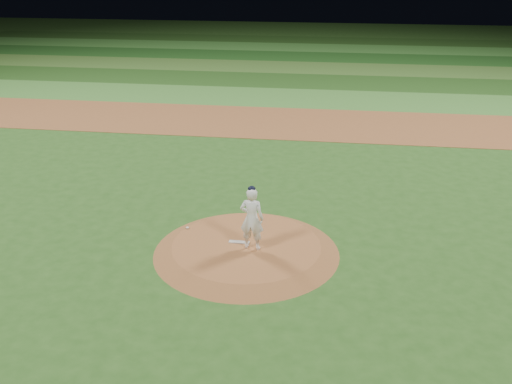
{
  "coord_description": "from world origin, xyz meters",
  "views": [
    {
      "loc": [
        2.4,
        -14.71,
        8.23
      ],
      "look_at": [
        0.0,
        2.0,
        1.1
      ],
      "focal_mm": 40.0,
      "sensor_mm": 36.0,
      "label": 1
    }
  ],
  "objects_px": {
    "pitchers_mound": "(246,248)",
    "rosin_bag": "(187,228)",
    "pitching_rubber": "(239,242)",
    "pitcher_on_mound": "(252,218)"
  },
  "relations": [
    {
      "from": "pitchers_mound",
      "to": "rosin_bag",
      "type": "xyz_separation_m",
      "value": [
        -2.0,
        0.78,
        0.15
      ]
    },
    {
      "from": "pitchers_mound",
      "to": "rosin_bag",
      "type": "distance_m",
      "value": 2.15
    },
    {
      "from": "pitching_rubber",
      "to": "rosin_bag",
      "type": "bearing_deg",
      "value": 159.31
    },
    {
      "from": "pitching_rubber",
      "to": "pitcher_on_mound",
      "type": "height_order",
      "value": "pitcher_on_mound"
    },
    {
      "from": "pitching_rubber",
      "to": "pitcher_on_mound",
      "type": "distance_m",
      "value": 1.08
    },
    {
      "from": "rosin_bag",
      "to": "pitcher_on_mound",
      "type": "bearing_deg",
      "value": -24.06
    },
    {
      "from": "pitching_rubber",
      "to": "pitcher_on_mound",
      "type": "xyz_separation_m",
      "value": [
        0.43,
        -0.29,
        0.95
      ]
    },
    {
      "from": "pitching_rubber",
      "to": "pitchers_mound",
      "type": "bearing_deg",
      "value": -20.99
    },
    {
      "from": "pitchers_mound",
      "to": "pitcher_on_mound",
      "type": "xyz_separation_m",
      "value": [
        0.19,
        -0.19,
        1.09
      ]
    },
    {
      "from": "pitchers_mound",
      "to": "pitching_rubber",
      "type": "relative_size",
      "value": 8.95
    }
  ]
}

